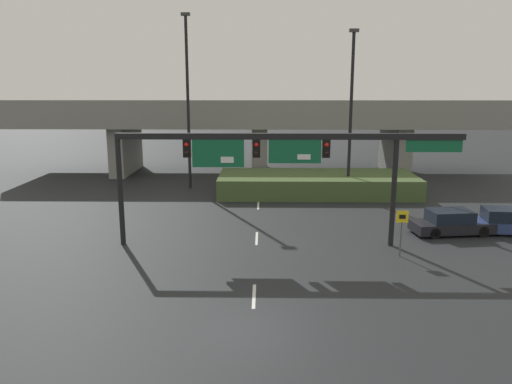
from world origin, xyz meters
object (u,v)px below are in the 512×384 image
Objects in this scene: highway_light_pole_near at (351,110)px; highway_light_pole_far at (188,99)px; speed_limit_sign at (402,226)px; signal_gantry at (278,154)px; parked_sedan_near_right at (451,223)px; parked_sedan_mid_right at (507,222)px.

highway_light_pole_near is 13.04m from highway_light_pole_far.
highway_light_pole_near reaches higher than speed_limit_sign.
signal_gantry is 13.72m from highway_light_pole_near.
highway_light_pole_far is (-12.75, 2.66, 0.75)m from highway_light_pole_near.
parked_sedan_mid_right is (3.33, 0.21, 0.02)m from parked_sedan_near_right.
parked_sedan_mid_right reaches higher than parked_sedan_near_right.
parked_sedan_near_right is 3.34m from parked_sedan_mid_right.
parked_sedan_near_right is at bearing -66.62° from highway_light_pole_near.
highway_light_pole_near is at bearing -11.80° from highway_light_pole_far.
parked_sedan_near_right is (4.37, -10.11, -5.97)m from highway_light_pole_near.
parked_sedan_mid_right is at bearing 29.53° from speed_limit_sign.
signal_gantry is 16.65m from highway_light_pole_far.
highway_light_pole_near is at bearing 106.07° from parked_sedan_near_right.
signal_gantry is 3.78× the size of parked_sedan_mid_right.
highway_light_pole_far is 22.39m from parked_sedan_near_right.
parked_sedan_near_right is (17.12, -12.77, -6.73)m from highway_light_pole_far.
speed_limit_sign is 0.19× the size of highway_light_pole_near.
speed_limit_sign reaches higher than parked_sedan_near_right.
signal_gantry is 7.30m from speed_limit_sign.
highway_light_pole_near is 13.88m from parked_sedan_mid_right.
signal_gantry reaches higher than parked_sedan_near_right.
highway_light_pole_far reaches higher than parked_sedan_mid_right.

